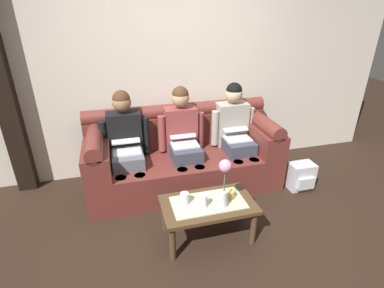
% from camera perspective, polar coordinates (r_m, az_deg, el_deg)
% --- Properties ---
extents(ground_plane, '(14.00, 14.00, 0.00)m').
position_cam_1_polar(ground_plane, '(2.94, 3.98, -19.29)').
color(ground_plane, black).
extents(back_wall_patterned, '(6.00, 0.12, 2.90)m').
position_cam_1_polar(back_wall_patterned, '(3.78, -3.93, 16.04)').
color(back_wall_patterned, beige).
rests_on(back_wall_patterned, ground_plane).
extents(couch, '(2.26, 0.88, 0.96)m').
position_cam_1_polar(couch, '(3.63, -1.75, -2.38)').
color(couch, maroon).
rests_on(couch, ground_plane).
extents(person_left, '(0.56, 0.67, 1.22)m').
position_cam_1_polar(person_left, '(3.43, -12.67, 0.56)').
color(person_left, '#595B66').
rests_on(person_left, ground_plane).
extents(person_middle, '(0.56, 0.67, 1.22)m').
position_cam_1_polar(person_middle, '(3.50, -1.80, 1.76)').
color(person_middle, '#383D4C').
rests_on(person_middle, ground_plane).
extents(person_right, '(0.56, 0.67, 1.22)m').
position_cam_1_polar(person_right, '(3.70, 8.27, 2.82)').
color(person_right, '#383D4C').
rests_on(person_right, ground_plane).
extents(coffee_table, '(0.87, 0.50, 0.40)m').
position_cam_1_polar(coffee_table, '(2.83, 3.11, -12.20)').
color(coffee_table, '#47331E').
rests_on(coffee_table, ground_plane).
extents(flower_vase, '(0.11, 0.11, 0.47)m').
position_cam_1_polar(flower_vase, '(2.59, 6.32, -6.73)').
color(flower_vase, silver).
rests_on(flower_vase, coffee_table).
extents(cup_near_left, '(0.07, 0.07, 0.08)m').
position_cam_1_polar(cup_near_left, '(2.85, 7.58, -9.58)').
color(cup_near_left, gold).
rests_on(cup_near_left, coffee_table).
extents(cup_near_right, '(0.08, 0.08, 0.11)m').
position_cam_1_polar(cup_near_right, '(2.74, -1.43, -10.45)').
color(cup_near_right, silver).
rests_on(cup_near_right, coffee_table).
extents(cup_far_center, '(0.06, 0.06, 0.13)m').
position_cam_1_polar(cup_far_center, '(2.70, 2.30, -10.93)').
color(cup_far_center, white).
rests_on(cup_far_center, coffee_table).
extents(backpack_right, '(0.30, 0.25, 0.33)m').
position_cam_1_polar(backpack_right, '(3.86, 20.32, -5.89)').
color(backpack_right, '#B7B7BC').
rests_on(backpack_right, ground_plane).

